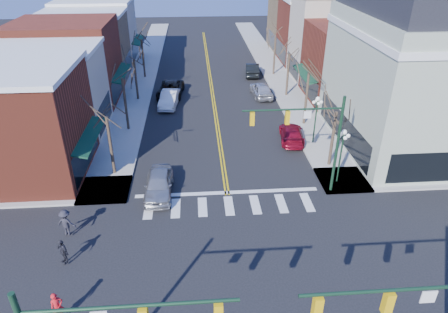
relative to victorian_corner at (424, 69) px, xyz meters
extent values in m
plane|color=black|center=(-16.50, -14.50, -6.66)|extent=(160.00, 160.00, 0.00)
cube|color=#9E9B93|center=(-25.25, 5.50, -6.58)|extent=(3.50, 70.00, 0.15)
cube|color=#9E9B93|center=(-7.75, 5.50, -6.58)|extent=(3.50, 70.00, 0.15)
cube|color=maroon|center=(-32.00, -2.75, -2.66)|extent=(10.00, 8.50, 8.00)
cube|color=#BDB09C|center=(-32.00, 5.00, -2.91)|extent=(10.00, 7.00, 7.50)
cube|color=maroon|center=(-32.00, 13.00, -2.41)|extent=(10.00, 9.00, 8.50)
cube|color=olive|center=(-32.00, 21.25, -2.76)|extent=(10.00, 7.50, 7.80)
cube|color=#BDB09C|center=(-32.00, 29.00, -2.56)|extent=(10.00, 8.00, 8.20)
cube|color=maroon|center=(-1.00, 11.25, -2.66)|extent=(10.00, 8.50, 8.00)
cube|color=#BDB09C|center=(-1.00, 19.00, -1.66)|extent=(10.00, 7.00, 10.00)
cube|color=maroon|center=(-1.00, 26.50, -2.41)|extent=(10.00, 8.00, 8.50)
cube|color=olive|center=(-1.00, 34.50, -2.16)|extent=(10.00, 8.00, 9.00)
cube|color=#A2AD96|center=(0.00, 0.00, -1.16)|extent=(12.00, 14.00, 11.00)
cube|color=white|center=(0.00, 0.00, 2.94)|extent=(12.25, 14.25, 0.50)
cube|color=black|center=(0.00, 0.00, 5.24)|extent=(11.40, 13.40, 1.80)
cylinder|color=#14331E|center=(-20.65, -21.90, -0.26)|extent=(6.50, 0.12, 0.12)
cube|color=gold|center=(-18.05, -21.90, -0.81)|extent=(0.28, 0.28, 0.90)
cylinder|color=#14331E|center=(-12.35, -21.90, -0.26)|extent=(6.50, 0.12, 0.12)
cube|color=gold|center=(-12.68, -21.90, -0.81)|extent=(0.28, 0.28, 0.90)
cube|color=gold|center=(-14.95, -21.90, -0.81)|extent=(0.28, 0.28, 0.90)
cylinder|color=#14331E|center=(-9.10, -7.10, -3.06)|extent=(0.20, 0.20, 7.20)
cylinder|color=#14331E|center=(-12.35, -7.10, -0.26)|extent=(6.50, 0.12, 0.12)
cube|color=gold|center=(-12.68, -7.10, -0.81)|extent=(0.28, 0.28, 0.90)
cube|color=gold|center=(-14.95, -7.10, -0.81)|extent=(0.28, 0.28, 0.90)
cylinder|color=#14331E|center=(-8.30, -6.00, -4.66)|extent=(0.12, 0.12, 4.00)
sphere|color=white|center=(-8.30, -6.00, -2.51)|extent=(0.36, 0.36, 0.36)
cylinder|color=#14331E|center=(-8.30, 0.50, -4.66)|extent=(0.12, 0.12, 4.00)
sphere|color=white|center=(-8.30, 0.50, -2.51)|extent=(0.36, 0.36, 0.36)
cylinder|color=#382B21|center=(-24.90, -3.50, -4.28)|extent=(0.24, 0.24, 4.76)
cylinder|color=#382B21|center=(-24.90, 4.50, -4.14)|extent=(0.24, 0.24, 5.04)
cylinder|color=#382B21|center=(-24.90, 12.50, -4.38)|extent=(0.24, 0.24, 4.55)
cylinder|color=#382B21|center=(-24.90, 20.50, -4.21)|extent=(0.24, 0.24, 4.90)
cylinder|color=#382B21|center=(-8.10, -3.50, -4.35)|extent=(0.24, 0.24, 4.62)
cylinder|color=#382B21|center=(-8.10, 4.50, -4.07)|extent=(0.24, 0.24, 5.18)
cylinder|color=#382B21|center=(-8.10, 12.50, -4.24)|extent=(0.24, 0.24, 4.83)
cylinder|color=#382B21|center=(-8.10, 20.50, -4.17)|extent=(0.24, 0.24, 4.97)
imported|color=#A2A2A6|center=(-21.30, -6.47, -5.85)|extent=(1.96, 4.74, 1.61)
imported|color=white|center=(-21.30, 10.40, -5.86)|extent=(2.29, 5.03, 1.60)
imported|color=black|center=(-21.30, 13.47, -5.87)|extent=(3.21, 5.92, 1.58)
imported|color=maroon|center=(-10.10, 1.14, -5.96)|extent=(2.55, 5.00, 1.39)
imported|color=silver|center=(-11.02, 12.56, -5.83)|extent=(2.33, 4.99, 1.65)
imported|color=black|center=(-10.93, 20.48, -5.86)|extent=(2.25, 5.02, 1.60)
imported|color=red|center=(-25.27, -16.91, -5.71)|extent=(0.69, 0.65, 1.59)
imported|color=black|center=(-26.05, -13.07, -5.74)|extent=(0.92, 0.87, 1.53)
imported|color=black|center=(-26.50, -10.67, -5.63)|extent=(1.26, 0.91, 1.75)
camera|label=1|loc=(-18.52, -30.29, 9.34)|focal=32.00mm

